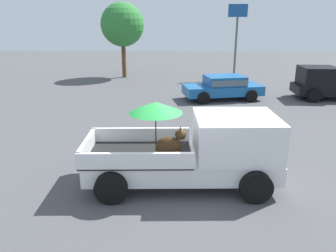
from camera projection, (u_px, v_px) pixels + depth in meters
The scene contains 6 objects.
ground_plane at pixel (181, 183), 8.75m from camera, with size 80.00×80.00×0.00m, color #4C4C4F.
pickup_truck_main at pixel (199, 150), 8.44m from camera, with size 5.11×2.38×2.32m.
pickup_truck_red at pixel (335, 84), 17.91m from camera, with size 4.87×2.33×1.80m.
parked_sedan_near at pixel (223, 86), 17.85m from camera, with size 4.57×2.62×1.33m.
motel_sign at pixel (237, 27), 23.61m from camera, with size 1.40×0.16×5.39m.
tree_by_lot at pixel (122, 25), 23.92m from camera, with size 3.24×3.24×5.58m.
Camera 1 is at (-0.19, -7.83, 4.22)m, focal length 34.14 mm.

